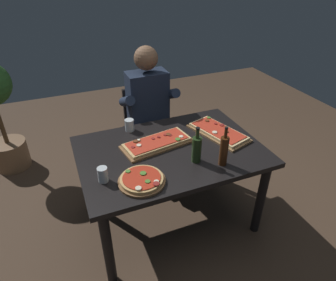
{
  "coord_description": "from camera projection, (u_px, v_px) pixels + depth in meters",
  "views": [
    {
      "loc": [
        -0.74,
        -1.75,
        2.02
      ],
      "look_at": [
        0.0,
        0.05,
        0.79
      ],
      "focal_mm": 31.78,
      "sensor_mm": 36.0,
      "label": 1
    }
  ],
  "objects": [
    {
      "name": "pizza_rectangular_front",
      "position": [
        157.0,
        143.0,
        2.33
      ],
      "size": [
        0.59,
        0.33,
        0.05
      ],
      "color": "brown",
      "rests_on": "dining_table"
    },
    {
      "name": "dining_table",
      "position": [
        170.0,
        159.0,
        2.34
      ],
      "size": [
        1.4,
        0.96,
        0.74
      ],
      "color": "black",
      "rests_on": "ground_plane"
    },
    {
      "name": "pizza_round_far",
      "position": [
        142.0,
        180.0,
        1.95
      ],
      "size": [
        0.32,
        0.32,
        0.05
      ],
      "color": "brown",
      "rests_on": "dining_table"
    },
    {
      "name": "ground_plane",
      "position": [
        170.0,
        217.0,
        2.68
      ],
      "size": [
        6.4,
        6.4,
        0.0
      ],
      "primitive_type": "plane",
      "color": "#4C3828"
    },
    {
      "name": "pizza_rectangular_left",
      "position": [
        218.0,
        132.0,
        2.47
      ],
      "size": [
        0.39,
        0.57,
        0.05
      ],
      "color": "olive",
      "rests_on": "dining_table"
    },
    {
      "name": "seated_diner",
      "position": [
        149.0,
        108.0,
        2.89
      ],
      "size": [
        0.53,
        0.41,
        1.33
      ],
      "color": "#23232D",
      "rests_on": "ground_plane"
    },
    {
      "name": "oil_bottle_amber",
      "position": [
        224.0,
        150.0,
        2.07
      ],
      "size": [
        0.06,
        0.06,
        0.3
      ],
      "color": "#47230F",
      "rests_on": "dining_table"
    },
    {
      "name": "wine_bottle_dark",
      "position": [
        197.0,
        149.0,
        2.11
      ],
      "size": [
        0.07,
        0.07,
        0.28
      ],
      "color": "#233819",
      "rests_on": "dining_table"
    },
    {
      "name": "tumbler_near_camera",
      "position": [
        129.0,
        125.0,
        2.51
      ],
      "size": [
        0.08,
        0.08,
        0.1
      ],
      "color": "silver",
      "rests_on": "dining_table"
    },
    {
      "name": "tumbler_far_side",
      "position": [
        103.0,
        175.0,
        1.95
      ],
      "size": [
        0.07,
        0.07,
        0.11
      ],
      "color": "silver",
      "rests_on": "dining_table"
    },
    {
      "name": "diner_chair",
      "position": [
        146.0,
        125.0,
        3.12
      ],
      "size": [
        0.44,
        0.44,
        0.87
      ],
      "color": "black",
      "rests_on": "ground_plane"
    }
  ]
}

